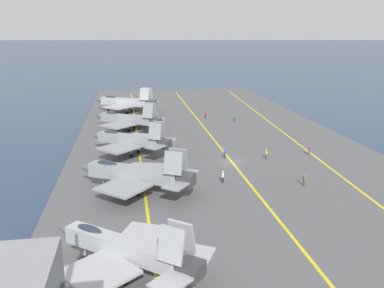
{
  "coord_description": "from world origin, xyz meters",
  "views": [
    {
      "loc": [
        -60.58,
        15.84,
        20.63
      ],
      "look_at": [
        2.44,
        6.06,
        2.9
      ],
      "focal_mm": 38.0,
      "sensor_mm": 36.0,
      "label": 1
    }
  ],
  "objects_px": {
    "crew_white_vest": "(223,176)",
    "crew_red_vest": "(206,114)",
    "crew_yellow_vest": "(266,153)",
    "parked_jet_second": "(135,174)",
    "parked_jet_fourth": "(128,119)",
    "crew_brown_vest": "(304,179)",
    "parked_jet_fifth": "(126,102)",
    "crew_green_vest": "(235,117)",
    "parked_jet_third": "(131,140)",
    "parked_jet_nearest": "(125,249)",
    "crew_blue_vest": "(225,153)",
    "crew_purple_vest": "(309,150)"
  },
  "relations": [
    {
      "from": "crew_white_vest",
      "to": "crew_red_vest",
      "type": "bearing_deg",
      "value": -7.49
    },
    {
      "from": "crew_yellow_vest",
      "to": "parked_jet_second",
      "type": "bearing_deg",
      "value": 117.41
    },
    {
      "from": "parked_jet_fourth",
      "to": "crew_brown_vest",
      "type": "distance_m",
      "value": 43.22
    },
    {
      "from": "parked_jet_fifth",
      "to": "crew_green_vest",
      "type": "relative_size",
      "value": 10.0
    },
    {
      "from": "crew_yellow_vest",
      "to": "parked_jet_third",
      "type": "bearing_deg",
      "value": 75.55
    },
    {
      "from": "parked_jet_fifth",
      "to": "crew_green_vest",
      "type": "bearing_deg",
      "value": -119.79
    },
    {
      "from": "parked_jet_nearest",
      "to": "crew_blue_vest",
      "type": "xyz_separation_m",
      "value": [
        31.47,
        -16.04,
        -1.7
      ]
    },
    {
      "from": "crew_green_vest",
      "to": "crew_brown_vest",
      "type": "xyz_separation_m",
      "value": [
        -41.58,
        1.22,
        -0.01
      ]
    },
    {
      "from": "crew_purple_vest",
      "to": "crew_red_vest",
      "type": "bearing_deg",
      "value": 20.09
    },
    {
      "from": "parked_jet_third",
      "to": "parked_jet_fifth",
      "type": "relative_size",
      "value": 0.88
    },
    {
      "from": "crew_purple_vest",
      "to": "crew_white_vest",
      "type": "height_order",
      "value": "crew_white_vest"
    },
    {
      "from": "parked_jet_second",
      "to": "parked_jet_third",
      "type": "distance_m",
      "value": 16.73
    },
    {
      "from": "crew_blue_vest",
      "to": "crew_purple_vest",
      "type": "xyz_separation_m",
      "value": [
        -0.44,
        -14.55,
        -0.02
      ]
    },
    {
      "from": "crew_yellow_vest",
      "to": "crew_white_vest",
      "type": "height_order",
      "value": "crew_white_vest"
    },
    {
      "from": "crew_red_vest",
      "to": "crew_blue_vest",
      "type": "distance_m",
      "value": 31.89
    },
    {
      "from": "parked_jet_fifth",
      "to": "crew_red_vest",
      "type": "height_order",
      "value": "parked_jet_fifth"
    },
    {
      "from": "crew_brown_vest",
      "to": "parked_jet_fourth",
      "type": "bearing_deg",
      "value": 32.8
    },
    {
      "from": "crew_yellow_vest",
      "to": "crew_green_vest",
      "type": "bearing_deg",
      "value": -4.6
    },
    {
      "from": "crew_blue_vest",
      "to": "crew_white_vest",
      "type": "height_order",
      "value": "crew_white_vest"
    },
    {
      "from": "parked_jet_fifth",
      "to": "crew_red_vest",
      "type": "distance_m",
      "value": 21.71
    },
    {
      "from": "parked_jet_nearest",
      "to": "crew_purple_vest",
      "type": "xyz_separation_m",
      "value": [
        31.03,
        -30.58,
        -1.71
      ]
    },
    {
      "from": "parked_jet_third",
      "to": "crew_red_vest",
      "type": "bearing_deg",
      "value": -33.16
    },
    {
      "from": "parked_jet_fourth",
      "to": "crew_purple_vest",
      "type": "relative_size",
      "value": 9.24
    },
    {
      "from": "parked_jet_nearest",
      "to": "crew_yellow_vest",
      "type": "height_order",
      "value": "parked_jet_nearest"
    },
    {
      "from": "parked_jet_nearest",
      "to": "parked_jet_second",
      "type": "height_order",
      "value": "parked_jet_second"
    },
    {
      "from": "parked_jet_second",
      "to": "parked_jet_fifth",
      "type": "bearing_deg",
      "value": 1.47
    },
    {
      "from": "parked_jet_third",
      "to": "crew_blue_vest",
      "type": "distance_m",
      "value": 15.9
    },
    {
      "from": "parked_jet_nearest",
      "to": "parked_jet_third",
      "type": "relative_size",
      "value": 0.96
    },
    {
      "from": "crew_purple_vest",
      "to": "crew_white_vest",
      "type": "distance_m",
      "value": 20.38
    },
    {
      "from": "parked_jet_second",
      "to": "parked_jet_fourth",
      "type": "bearing_deg",
      "value": 1.42
    },
    {
      "from": "crew_red_vest",
      "to": "crew_brown_vest",
      "type": "relative_size",
      "value": 1.05
    },
    {
      "from": "parked_jet_second",
      "to": "crew_blue_vest",
      "type": "bearing_deg",
      "value": -49.79
    },
    {
      "from": "parked_jet_second",
      "to": "parked_jet_fourth",
      "type": "height_order",
      "value": "parked_jet_second"
    },
    {
      "from": "parked_jet_second",
      "to": "crew_white_vest",
      "type": "height_order",
      "value": "parked_jet_second"
    },
    {
      "from": "crew_red_vest",
      "to": "crew_white_vest",
      "type": "relative_size",
      "value": 1.01
    },
    {
      "from": "parked_jet_fourth",
      "to": "crew_yellow_vest",
      "type": "height_order",
      "value": "parked_jet_fourth"
    },
    {
      "from": "crew_red_vest",
      "to": "crew_yellow_vest",
      "type": "height_order",
      "value": "crew_red_vest"
    },
    {
      "from": "parked_jet_third",
      "to": "parked_jet_fifth",
      "type": "xyz_separation_m",
      "value": [
        37.96,
        0.97,
        0.09
      ]
    },
    {
      "from": "crew_red_vest",
      "to": "crew_blue_vest",
      "type": "bearing_deg",
      "value": 175.02
    },
    {
      "from": "parked_jet_third",
      "to": "parked_jet_fifth",
      "type": "distance_m",
      "value": 37.98
    },
    {
      "from": "parked_jet_nearest",
      "to": "crew_green_vest",
      "type": "height_order",
      "value": "parked_jet_nearest"
    },
    {
      "from": "parked_jet_third",
      "to": "crew_yellow_vest",
      "type": "bearing_deg",
      "value": -104.45
    },
    {
      "from": "crew_brown_vest",
      "to": "parked_jet_fifth",
      "type": "bearing_deg",
      "value": 23.15
    },
    {
      "from": "parked_jet_third",
      "to": "crew_green_vest",
      "type": "xyz_separation_m",
      "value": [
        23.56,
        -24.19,
        -1.72
      ]
    },
    {
      "from": "crew_blue_vest",
      "to": "crew_brown_vest",
      "type": "distance_m",
      "value": 15.81
    },
    {
      "from": "crew_yellow_vest",
      "to": "parked_jet_fourth",
      "type": "bearing_deg",
      "value": 42.95
    },
    {
      "from": "crew_brown_vest",
      "to": "crew_white_vest",
      "type": "bearing_deg",
      "value": 75.44
    },
    {
      "from": "parked_jet_nearest",
      "to": "crew_brown_vest",
      "type": "distance_m",
      "value": 29.68
    },
    {
      "from": "parked_jet_second",
      "to": "crew_yellow_vest",
      "type": "bearing_deg",
      "value": -62.59
    },
    {
      "from": "crew_green_vest",
      "to": "crew_white_vest",
      "type": "height_order",
      "value": "crew_white_vest"
    }
  ]
}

